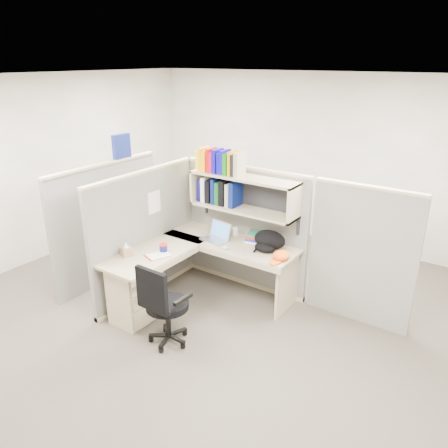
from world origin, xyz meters
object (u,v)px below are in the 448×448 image
Objects in this scene: desk at (161,280)px; laptop at (214,232)px; task_chair at (165,317)px; snack_canister at (163,248)px; backpack at (267,241)px.

laptop reaches higher than desk.
desk is at bearing 135.51° from task_chair.
desk is at bearing -98.55° from laptop.
task_chair is at bearing -44.49° from desk.
task_chair reaches higher than desk.
snack_canister is (-0.31, -0.61, -0.07)m from laptop.
backpack is at bearing 36.32° from snack_canister.
snack_canister is at bearing -141.68° from backpack.
laptop reaches higher than task_chair.
laptop is 3.40× the size of snack_canister.
desk is 0.65m from task_chair.
laptop is 0.69m from snack_canister.
snack_canister reaches higher than desk.
laptop reaches higher than snack_canister.
desk is 0.89m from laptop.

